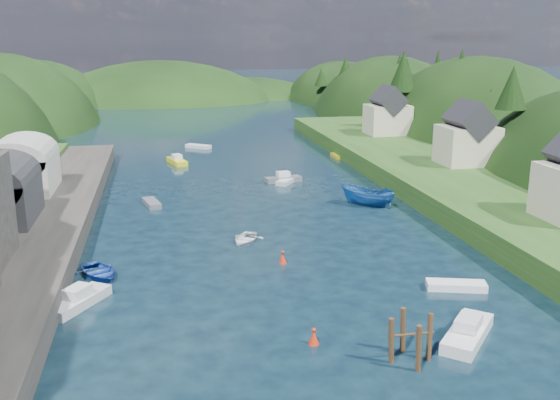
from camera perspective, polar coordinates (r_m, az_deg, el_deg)
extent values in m
plane|color=black|center=(79.95, -3.00, 1.14)|extent=(600.00, 600.00, 0.00)
ellipsoid|color=black|center=(151.46, -23.92, 3.08)|extent=(44.00, 75.56, 48.19)
ellipsoid|color=black|center=(191.83, -21.31, 6.02)|extent=(44.00, 75.56, 39.00)
ellipsoid|color=black|center=(119.32, 17.17, 0.88)|extent=(36.00, 75.56, 48.00)
ellipsoid|color=black|center=(157.56, 9.92, 4.77)|extent=(36.00, 75.56, 44.49)
ellipsoid|color=black|center=(196.71, 5.60, 7.29)|extent=(36.00, 75.56, 36.00)
ellipsoid|color=black|center=(199.08, -10.73, 6.12)|extent=(80.00, 60.00, 44.00)
ellipsoid|color=black|center=(211.22, -3.08, 6.29)|extent=(70.00, 56.00, 36.00)
cone|color=black|center=(133.18, -22.77, 9.31)|extent=(4.07, 4.07, 5.68)
cone|color=black|center=(147.65, -23.71, 10.23)|extent=(4.56, 4.56, 9.33)
cone|color=black|center=(152.81, -22.62, 9.59)|extent=(4.75, 4.75, 5.53)
cone|color=black|center=(165.93, -21.36, 10.39)|extent=(4.27, 4.27, 7.62)
cone|color=black|center=(87.76, 20.47, 9.61)|extent=(4.07, 4.07, 5.68)
cone|color=black|center=(99.61, 18.61, 7.93)|extent=(3.40, 3.40, 6.07)
cone|color=black|center=(116.22, 16.19, 10.78)|extent=(4.94, 4.94, 9.83)
cone|color=black|center=(118.01, 11.23, 11.51)|extent=(5.25, 5.25, 7.39)
cone|color=black|center=(129.12, 14.20, 11.47)|extent=(3.36, 3.36, 7.99)
cone|color=black|center=(144.14, 10.84, 11.41)|extent=(4.57, 4.57, 7.96)
cone|color=black|center=(155.28, 9.15, 10.93)|extent=(3.59, 3.59, 6.22)
cone|color=black|center=(161.49, 6.02, 11.98)|extent=(4.14, 4.14, 5.50)
cone|color=black|center=(175.04, 3.78, 11.15)|extent=(3.83, 3.83, 4.84)
cube|color=#B2B2A8|center=(75.06, -22.55, 2.27)|extent=(7.00, 9.00, 4.00)
cylinder|color=#B2B2A8|center=(74.70, -22.70, 3.76)|extent=(7.00, 9.00, 7.00)
cube|color=#234719|center=(77.89, 16.61, 1.08)|extent=(16.00, 120.00, 2.40)
cube|color=beige|center=(85.96, 16.73, 4.83)|extent=(7.00, 6.00, 5.00)
cube|color=black|center=(85.49, 16.90, 7.03)|extent=(5.15, 6.24, 5.15)
cube|color=beige|center=(109.96, 9.78, 7.26)|extent=(7.00, 6.00, 5.00)
cube|color=black|center=(109.59, 9.86, 8.99)|extent=(5.15, 6.24, 5.15)
cylinder|color=#382314|center=(38.91, 13.50, -12.48)|extent=(0.32, 0.32, 3.55)
cylinder|color=#382314|center=(39.43, 11.17, -11.95)|extent=(0.32, 0.32, 3.55)
cylinder|color=#382314|center=(38.04, 10.14, -12.94)|extent=(0.32, 0.32, 3.55)
cylinder|color=#382314|center=(37.50, 12.55, -13.51)|extent=(0.32, 0.32, 3.55)
cylinder|color=#382314|center=(38.19, 11.89, -11.92)|extent=(2.86, 0.16, 0.16)
cone|color=#B5250E|center=(40.01, 3.11, -12.43)|extent=(0.70, 0.70, 0.90)
sphere|color=#B5250E|center=(39.78, 3.12, -11.79)|extent=(0.30, 0.30, 0.30)
cone|color=#B5250E|center=(53.28, 0.25, -5.32)|extent=(0.70, 0.70, 0.90)
sphere|color=#B5250E|center=(53.11, 0.25, -4.82)|extent=(0.30, 0.30, 0.30)
imported|color=#1B5297|center=(71.52, 7.98, 0.28)|extent=(6.45, 5.77, 2.44)
cube|color=white|center=(49.86, 15.81, -7.55)|extent=(4.69, 2.66, 0.62)
cube|color=#575B64|center=(72.85, -11.64, -0.28)|extent=(2.30, 4.37, 0.58)
cube|color=silver|center=(82.36, 0.62, 1.76)|extent=(3.57, 4.40, 0.61)
cube|color=gold|center=(100.48, 5.21, 4.03)|extent=(1.22, 3.71, 0.52)
cube|color=white|center=(42.25, 16.77, -11.65)|extent=(5.38, 5.76, 0.83)
cube|color=silver|center=(41.91, 16.85, -10.66)|extent=(2.40, 2.47, 0.70)
cube|color=white|center=(109.50, -7.48, 4.87)|extent=(4.52, 4.01, 0.64)
cube|color=#565E62|center=(83.11, 0.29, 1.90)|extent=(5.05, 2.40, 0.68)
cube|color=silver|center=(82.96, 0.30, 2.39)|extent=(1.86, 1.39, 0.70)
cube|color=yellow|center=(96.27, -9.40, 3.49)|extent=(3.14, 5.65, 0.75)
cube|color=silver|center=(96.13, -9.41, 3.94)|extent=(1.70, 2.14, 0.70)
cube|color=silver|center=(47.42, -17.97, -8.82)|extent=(4.46, 5.56, 0.76)
cube|color=silver|center=(47.13, -18.04, -7.96)|extent=(2.09, 2.29, 0.70)
imported|color=#1B3B96|center=(52.61, -16.21, -6.32)|extent=(5.14, 5.76, 0.98)
imported|color=white|center=(58.84, -3.20, -3.58)|extent=(4.27, 4.85, 0.83)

